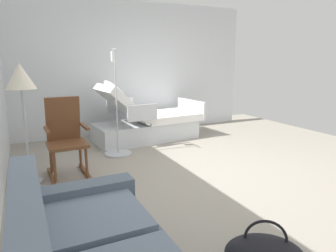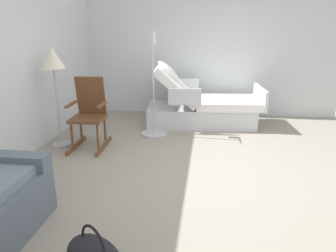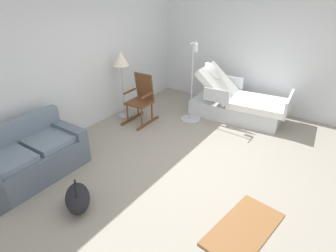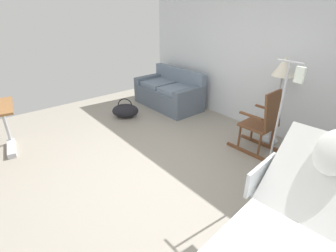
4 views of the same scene
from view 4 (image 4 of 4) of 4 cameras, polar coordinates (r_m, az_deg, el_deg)
ground_plane at (r=3.74m, az=-4.32°, el=-10.01°), size 7.02×7.02×0.00m
back_wall at (r=4.98m, az=20.23°, el=14.69°), size 5.82×0.10×2.70m
hospital_bed at (r=2.62m, az=26.45°, el=-23.15°), size 1.14×2.13×1.21m
couch at (r=5.94m, az=0.28°, el=7.44°), size 1.61×0.86×0.85m
rocking_chair at (r=4.22m, az=20.81°, el=0.57°), size 0.78×0.52×1.05m
floor_lamp at (r=4.41m, az=24.82°, el=11.00°), size 0.34×0.34×1.48m
overbed_table at (r=4.68m, az=-33.56°, el=0.66°), size 0.87×0.52×0.84m
duffel_bag at (r=5.42m, az=-9.72°, el=3.48°), size 0.59×0.64×0.43m
iv_pole at (r=3.41m, az=21.58°, el=-10.88°), size 0.44×0.44×1.69m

